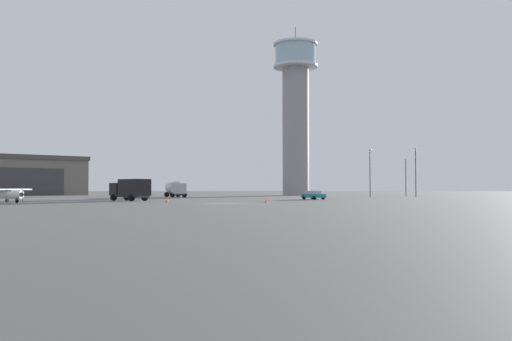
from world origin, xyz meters
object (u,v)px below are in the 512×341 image
truck_box_black (130,189)px  light_post_west (406,173)px  traffic_cone_near_right (266,200)px  light_post_east (370,168)px  traffic_cone_near_left (167,199)px  truck_fuel_tanker_silver (175,188)px  car_teal (313,195)px  control_tower (295,107)px  airplane_white (2,193)px  light_post_north (415,168)px

truck_box_black → light_post_west: (50.35, 39.67, 3.23)m
truck_box_black → traffic_cone_near_right: truck_box_black is taller
light_post_east → traffic_cone_near_left: size_ratio=12.97×
truck_fuel_tanker_silver → car_teal: bearing=28.9°
control_tower → light_post_west: 30.19m
control_tower → light_post_west: bearing=-25.2°
airplane_white → truck_fuel_tanker_silver: truck_fuel_tanker_silver is taller
airplane_white → traffic_cone_near_right: airplane_white is taller
light_post_west → traffic_cone_near_right: size_ratio=12.85×
light_post_west → light_post_east: bearing=-133.4°
light_post_north → traffic_cone_near_left: light_post_north is taller
traffic_cone_near_right → light_post_north: bearing=51.9°
control_tower → truck_fuel_tanker_silver: bearing=-136.9°
light_post_north → car_teal: bearing=-136.4°
airplane_white → control_tower: bearing=70.5°
light_post_east → truck_fuel_tanker_silver: bearing=-177.1°
truck_box_black → car_teal: bearing=-121.8°
traffic_cone_near_left → control_tower: bearing=69.8°
car_teal → light_post_north: bearing=105.0°
truck_box_black → light_post_west: bearing=-100.4°
light_post_west → traffic_cone_near_left: light_post_west is taller
airplane_white → car_teal: 44.11m
car_teal → light_post_west: size_ratio=0.57×
truck_fuel_tanker_silver → traffic_cone_near_left: truck_fuel_tanker_silver is taller
control_tower → car_teal: control_tower is taller
truck_box_black → light_post_north: bearing=-107.6°
car_teal → light_post_west: bearing=114.7°
airplane_white → light_post_west: 80.81m
car_teal → light_post_west: 39.60m
truck_box_black → control_tower: bearing=-77.0°
light_post_west → light_post_east: size_ratio=0.86×
control_tower → car_teal: 47.06m
light_post_east → traffic_cone_near_right: bearing=-119.1°
truck_box_black → light_post_east: (40.28, 29.04, 3.93)m
car_teal → traffic_cone_near_right: car_teal is taller
control_tower → airplane_white: control_tower is taller
truck_box_black → traffic_cone_near_left: truck_box_black is taller
traffic_cone_near_right → truck_fuel_tanker_silver: bearing=115.1°
car_teal → light_post_east: (13.48, 20.93, 4.90)m
light_post_east → traffic_cone_near_right: 43.92m
airplane_white → light_post_north: light_post_north is taller
truck_box_black → traffic_cone_near_left: size_ratio=8.95×
control_tower → traffic_cone_near_left: control_tower is taller
light_post_west → light_post_east: light_post_east is taller
traffic_cone_near_left → airplane_white: bearing=-171.4°
traffic_cone_near_right → light_post_west: bearing=57.3°
airplane_white → light_post_north: (63.12, 39.34, 4.62)m
airplane_white → light_post_east: 66.45m
airplane_white → traffic_cone_near_left: size_ratio=11.65×
control_tower → airplane_white: (-40.88, -60.12, -19.91)m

